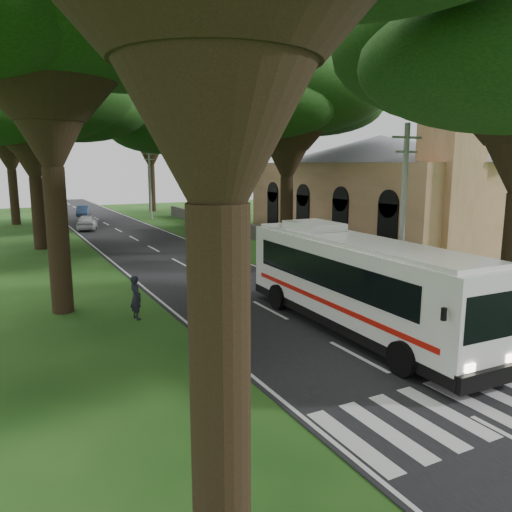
{
  "coord_description": "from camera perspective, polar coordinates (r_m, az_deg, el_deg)",
  "views": [
    {
      "loc": [
        -10.18,
        -10.28,
        6.29
      ],
      "look_at": [
        0.03,
        9.35,
        2.2
      ],
      "focal_mm": 35.0,
      "sensor_mm": 36.0,
      "label": 1
    }
  ],
  "objects": [
    {
      "name": "pole_mid",
      "position": [
        39.58,
        -4.12,
        7.39
      ],
      "size": [
        1.6,
        0.24,
        8.0
      ],
      "color": "gray",
      "rests_on": "ground"
    },
    {
      "name": "coach_bus",
      "position": [
        19.2,
        11.25,
        -2.89
      ],
      "size": [
        3.11,
        12.17,
        3.57
      ],
      "rotation": [
        0.0,
        0.0,
        -0.03
      ],
      "color": "white",
      "rests_on": "ground"
    },
    {
      "name": "ground",
      "position": [
        15.77,
        16.24,
        -13.47
      ],
      "size": [
        140.0,
        140.0,
        0.0
      ],
      "primitive_type": "plane",
      "color": "#1A4614",
      "rests_on": "ground"
    },
    {
      "name": "tree_l_far",
      "position": [
        58.55,
        -26.63,
        14.64
      ],
      "size": [
        16.29,
        16.29,
        15.16
      ],
      "color": "black",
      "rests_on": "ground"
    },
    {
      "name": "crosswalk",
      "position": [
        14.55,
        21.88,
        -15.94
      ],
      "size": [
        8.0,
        3.0,
        0.01
      ],
      "primitive_type": "cube",
      "color": "silver",
      "rests_on": "ground"
    },
    {
      "name": "distant_car_a",
      "position": [
        51.02,
        -18.75,
        3.7
      ],
      "size": [
        2.74,
        4.62,
        1.47
      ],
      "primitive_type": "imported",
      "rotation": [
        0.0,
        0.0,
        2.9
      ],
      "color": "silver",
      "rests_on": "road"
    },
    {
      "name": "road",
      "position": [
        37.25,
        -11.2,
        0.56
      ],
      "size": [
        8.0,
        120.0,
        0.04
      ],
      "primitive_type": "cube",
      "color": "black",
      "rests_on": "ground"
    },
    {
      "name": "pole_near",
      "position": [
        22.7,
        16.45,
        4.71
      ],
      "size": [
        1.6,
        0.24,
        8.0
      ],
      "color": "gray",
      "rests_on": "ground"
    },
    {
      "name": "tree_r_far",
      "position": [
        69.14,
        -12.12,
        15.39
      ],
      "size": [
        14.44,
        14.44,
        15.69
      ],
      "color": "black",
      "rests_on": "ground"
    },
    {
      "name": "pedestrian",
      "position": [
        21.04,
        -13.57,
        -4.63
      ],
      "size": [
        0.55,
        0.74,
        1.83
      ],
      "primitive_type": "imported",
      "rotation": [
        0.0,
        0.0,
        1.76
      ],
      "color": "black",
      "rests_on": "ground"
    },
    {
      "name": "tree_l_midb",
      "position": [
        40.61,
        -24.49,
        15.82
      ],
      "size": [
        14.66,
        14.66,
        13.92
      ],
      "color": "black",
      "rests_on": "ground"
    },
    {
      "name": "property_wall",
      "position": [
        39.69,
        1.75,
        2.22
      ],
      "size": [
        0.35,
        50.0,
        1.2
      ],
      "primitive_type": "cube",
      "color": "#383533",
      "rests_on": "ground"
    },
    {
      "name": "pole_far",
      "position": [
        58.46,
        -12.01,
        8.18
      ],
      "size": [
        1.6,
        0.24,
        8.0
      ],
      "color": "gray",
      "rests_on": "ground"
    },
    {
      "name": "tree_r_mida",
      "position": [
        35.61,
        3.66,
        17.84
      ],
      "size": [
        13.52,
        13.52,
        13.88
      ],
      "color": "black",
      "rests_on": "ground"
    },
    {
      "name": "church",
      "position": [
        42.44,
        14.07,
        8.3
      ],
      "size": [
        14.0,
        24.0,
        11.6
      ],
      "color": "tan",
      "rests_on": "ground"
    },
    {
      "name": "tree_r_midb",
      "position": [
        51.59,
        -7.59,
        15.08
      ],
      "size": [
        15.3,
        15.3,
        13.84
      ],
      "color": "black",
      "rests_on": "ground"
    },
    {
      "name": "distant_car_b",
      "position": [
        65.33,
        -19.18,
        4.94
      ],
      "size": [
        2.15,
        3.99,
        1.25
      ],
      "primitive_type": "imported",
      "rotation": [
        0.0,
        0.0,
        -0.23
      ],
      "color": "navy",
      "rests_on": "road"
    }
  ]
}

